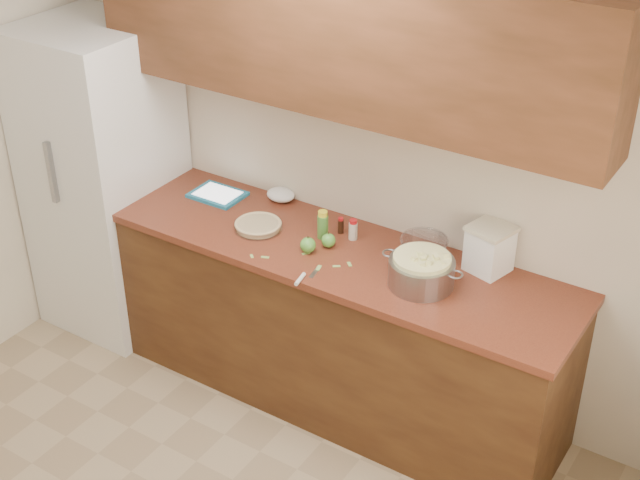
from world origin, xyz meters
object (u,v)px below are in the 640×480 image
Objects in this scene: pie at (258,226)px; tablet at (218,195)px; colander at (421,271)px; flour_canister at (490,248)px.

pie is 0.88× the size of tablet.
pie is 0.61× the size of colander.
colander reaches higher than pie.
flour_canister is 1.54m from tablet.
tablet is (-1.33, 0.18, -0.06)m from colander.
flour_canister is at bearing 53.83° from colander.
colander is 1.34m from tablet.
flour_canister reaches higher than colander.
colander is (0.93, -0.01, 0.05)m from pie.
flour_canister is at bearing 13.63° from pie.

